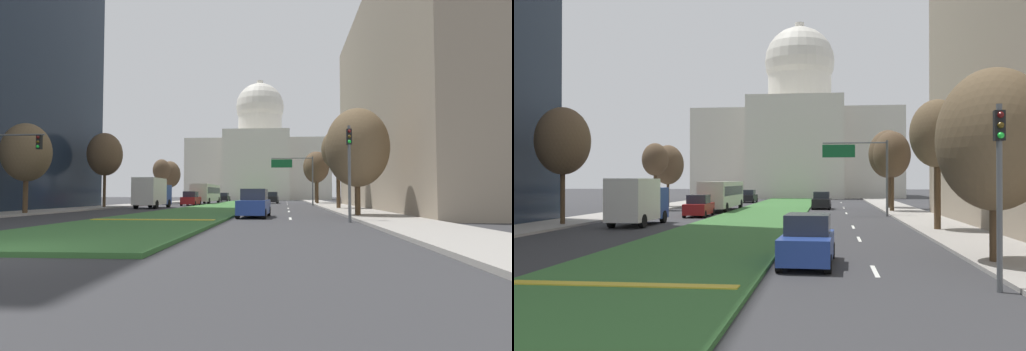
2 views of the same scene
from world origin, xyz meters
The scene contains 22 objects.
ground_plane centered at (0.00, 50.22, 0.00)m, with size 260.00×260.00×0.00m, color #333335.
grass_median centered at (0.00, 45.19, 0.07)m, with size 7.38×90.39×0.14m, color #386B33.
median_curb_nose centered at (0.00, 11.51, 0.16)m, with size 6.64×0.50×0.04m, color gold.
lane_dashes_right centered at (7.32, 43.99, 0.00)m, with size 0.16×58.32×0.01m.
sidewalk_left centered at (-12.95, 40.17, 0.07)m, with size 4.00×90.39×0.15m, color #9E9991.
sidewalk_right centered at (12.95, 40.17, 0.07)m, with size 4.00×90.39×0.15m, color #9E9991.
capitol_building centered at (0.00, 99.59, 10.93)m, with size 36.81×28.47×33.41m.
traffic_light_near_right centered at (10.45, 12.37, 3.31)m, with size 0.28×0.35×5.20m.
overhead_guide_sign centered at (8.56, 43.59, 4.65)m, with size 5.60×0.20×6.50m.
street_tree_right_near centered at (11.75, 17.25, 4.57)m, with size 4.16×4.16×7.18m.
street_tree_left_mid centered at (-12.09, 31.39, 5.71)m, with size 3.64×3.64×8.01m.
street_tree_right_mid centered at (12.23, 30.21, 5.85)m, with size 3.29×3.29×7.96m.
street_tree_left_far centered at (-12.05, 50.49, 5.16)m, with size 2.69×2.69×6.90m.
street_tree_right_far centered at (11.72, 49.61, 5.52)m, with size 3.58×3.58×7.81m.
street_tree_left_distant centered at (-12.36, 55.91, 4.81)m, with size 3.55×3.55×7.05m.
street_tree_right_distant centered at (12.05, 56.31, 5.91)m, with size 4.15×4.15×8.53m.
sedan_lead_stopped centered at (5.00, 16.63, 0.86)m, with size 2.01×4.45×1.85m.
sedan_midblock centered at (-5.24, 41.60, 0.86)m, with size 2.06×4.64×1.86m.
sedan_distant centered at (4.91, 54.77, 0.86)m, with size 2.07×4.32×1.85m.
sedan_far_horizon centered at (-5.37, 70.39, 0.82)m, with size 2.00×4.43×1.76m.
box_truck_delivery centered at (-7.23, 32.40, 1.68)m, with size 2.40×6.40×3.20m.
city_bus centered at (-5.00, 50.24, 1.77)m, with size 2.62×11.00×2.95m.
Camera 2 is at (5.81, -3.05, 3.09)m, focal length 37.78 mm.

